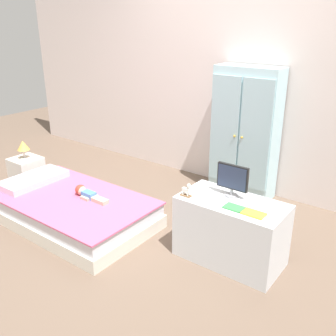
{
  "coord_description": "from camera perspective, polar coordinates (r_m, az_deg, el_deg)",
  "views": [
    {
      "loc": [
        1.95,
        -2.11,
        1.79
      ],
      "look_at": [
        0.08,
        0.39,
        0.55
      ],
      "focal_mm": 40.79,
      "sensor_mm": 36.0,
      "label": 1
    }
  ],
  "objects": [
    {
      "name": "bed",
      "position": [
        3.67,
        -14.1,
        -6.05
      ],
      "size": [
        1.53,
        0.9,
        0.25
      ],
      "color": "silver",
      "rests_on": "ground_plane"
    },
    {
      "name": "rocking_horse_toy",
      "position": [
        2.91,
        2.81,
        -3.36
      ],
      "size": [
        0.09,
        0.04,
        0.11
      ],
      "color": "#8E6642",
      "rests_on": "tv_stand"
    },
    {
      "name": "book_green",
      "position": [
        2.79,
        9.83,
        -5.84
      ],
      "size": [
        0.14,
        0.1,
        0.01
      ],
      "primitive_type": "cube",
      "color": "#429E51",
      "rests_on": "tv_stand"
    },
    {
      "name": "pillow",
      "position": [
        4.03,
        -19.44,
        -1.62
      ],
      "size": [
        0.32,
        0.64,
        0.07
      ],
      "primitive_type": "cube",
      "color": "silver",
      "rests_on": "bed"
    },
    {
      "name": "ground_plane",
      "position": [
        3.39,
        -5.04,
        -10.52
      ],
      "size": [
        10.0,
        10.0,
        0.02
      ],
      "primitive_type": "cube",
      "color": "brown"
    },
    {
      "name": "back_wall",
      "position": [
        4.19,
        9.27,
        15.33
      ],
      "size": [
        6.4,
        0.05,
        2.7
      ],
      "primitive_type": "cube",
      "color": "silver",
      "rests_on": "ground_plane"
    },
    {
      "name": "table_lamp",
      "position": [
        4.43,
        -20.83,
        3.06
      ],
      "size": [
        0.13,
        0.13,
        0.2
      ],
      "color": "#B7B2AD",
      "rests_on": "nightstand"
    },
    {
      "name": "tv_monitor",
      "position": [
        2.91,
        9.6,
        -1.57
      ],
      "size": [
        0.25,
        0.1,
        0.25
      ],
      "color": "#99999E",
      "rests_on": "tv_stand"
    },
    {
      "name": "nightstand",
      "position": [
        4.53,
        -20.31,
        -0.69
      ],
      "size": [
        0.3,
        0.3,
        0.35
      ],
      "primitive_type": "cube",
      "color": "silver",
      "rests_on": "ground_plane"
    },
    {
      "name": "wardrobe",
      "position": [
        4.02,
        11.42,
        5.13
      ],
      "size": [
        0.67,
        0.31,
        1.35
      ],
      "color": "silver",
      "rests_on": "ground_plane"
    },
    {
      "name": "doll",
      "position": [
        3.59,
        -12.2,
        -3.65
      ],
      "size": [
        0.39,
        0.13,
        0.1
      ],
      "color": "#4C84C6",
      "rests_on": "bed"
    },
    {
      "name": "book_yellow",
      "position": [
        2.74,
        12.69,
        -6.66
      ],
      "size": [
        0.16,
        0.1,
        0.01
      ],
      "primitive_type": "cube",
      "color": "gold",
      "rests_on": "tv_stand"
    },
    {
      "name": "tv_stand",
      "position": [
        3.02,
        9.33,
        -9.25
      ],
      "size": [
        0.81,
        0.42,
        0.51
      ],
      "primitive_type": "cube",
      "color": "silver",
      "rests_on": "ground_plane"
    }
  ]
}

